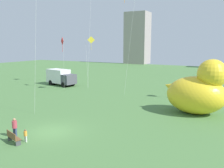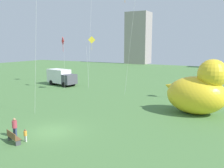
{
  "view_description": "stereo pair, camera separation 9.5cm",
  "coord_description": "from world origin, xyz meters",
  "px_view_note": "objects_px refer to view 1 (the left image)",
  "views": [
    {
      "loc": [
        13.86,
        -15.02,
        7.38
      ],
      "look_at": [
        3.49,
        4.16,
        3.78
      ],
      "focal_mm": 39.11,
      "sensor_mm": 36.0,
      "label": 1
    },
    {
      "loc": [
        13.94,
        -14.98,
        7.38
      ],
      "look_at": [
        3.49,
        4.16,
        3.78
      ],
      "focal_mm": 39.11,
      "sensor_mm": 36.0,
      "label": 2
    }
  ],
  "objects_px": {
    "person_adult": "(15,127)",
    "kite_yellow": "(91,42)",
    "park_bench": "(13,137)",
    "giant_inflatable_duck": "(199,91)",
    "box_truck": "(61,77)",
    "person_child": "(25,135)",
    "kite_red": "(62,43)"
  },
  "relations": [
    {
      "from": "person_adult",
      "to": "kite_red",
      "type": "xyz_separation_m",
      "value": [
        -10.22,
        18.44,
        6.7
      ]
    },
    {
      "from": "park_bench",
      "to": "giant_inflatable_duck",
      "type": "bearing_deg",
      "value": 53.73
    },
    {
      "from": "person_child",
      "to": "box_truck",
      "type": "bearing_deg",
      "value": 124.27
    },
    {
      "from": "park_bench",
      "to": "giant_inflatable_duck",
      "type": "xyz_separation_m",
      "value": [
        10.85,
        14.78,
        2.03
      ]
    },
    {
      "from": "giant_inflatable_duck",
      "to": "box_truck",
      "type": "xyz_separation_m",
      "value": [
        -24.79,
        7.24,
        -1.06
      ]
    },
    {
      "from": "park_bench",
      "to": "person_adult",
      "type": "distance_m",
      "value": 1.27
    },
    {
      "from": "giant_inflatable_duck",
      "to": "kite_yellow",
      "type": "xyz_separation_m",
      "value": [
        -19.59,
        9.35,
        5.28
      ]
    },
    {
      "from": "kite_red",
      "to": "box_truck",
      "type": "bearing_deg",
      "value": 136.93
    },
    {
      "from": "park_bench",
      "to": "giant_inflatable_duck",
      "type": "relative_size",
      "value": 0.23
    },
    {
      "from": "kite_yellow",
      "to": "person_child",
      "type": "bearing_deg",
      "value": -68.22
    },
    {
      "from": "person_adult",
      "to": "giant_inflatable_duck",
      "type": "xyz_separation_m",
      "value": [
        11.67,
        13.91,
        1.62
      ]
    },
    {
      "from": "person_adult",
      "to": "person_child",
      "type": "xyz_separation_m",
      "value": [
        1.48,
        -0.27,
        -0.32
      ]
    },
    {
      "from": "park_bench",
      "to": "box_truck",
      "type": "bearing_deg",
      "value": 122.34
    },
    {
      "from": "person_adult",
      "to": "person_child",
      "type": "relative_size",
      "value": 1.59
    },
    {
      "from": "person_adult",
      "to": "kite_red",
      "type": "distance_m",
      "value": 22.12
    },
    {
      "from": "park_bench",
      "to": "kite_red",
      "type": "bearing_deg",
      "value": 119.76
    },
    {
      "from": "giant_inflatable_duck",
      "to": "box_truck",
      "type": "bearing_deg",
      "value": 163.72
    },
    {
      "from": "giant_inflatable_duck",
      "to": "kite_yellow",
      "type": "distance_m",
      "value": 22.34
    },
    {
      "from": "kite_yellow",
      "to": "giant_inflatable_duck",
      "type": "bearing_deg",
      "value": -25.5
    },
    {
      "from": "person_child",
      "to": "kite_red",
      "type": "relative_size",
      "value": 0.12
    },
    {
      "from": "person_adult",
      "to": "person_child",
      "type": "distance_m",
      "value": 1.54
    },
    {
      "from": "box_truck",
      "to": "kite_red",
      "type": "height_order",
      "value": "kite_red"
    },
    {
      "from": "kite_red",
      "to": "person_child",
      "type": "bearing_deg",
      "value": -57.99
    },
    {
      "from": "giant_inflatable_duck",
      "to": "box_truck",
      "type": "height_order",
      "value": "giant_inflatable_duck"
    },
    {
      "from": "person_child",
      "to": "box_truck",
      "type": "distance_m",
      "value": 25.93
    },
    {
      "from": "person_child",
      "to": "box_truck",
      "type": "xyz_separation_m",
      "value": [
        -14.6,
        21.42,
        0.89
      ]
    },
    {
      "from": "person_adult",
      "to": "kite_yellow",
      "type": "bearing_deg",
      "value": 108.8
    },
    {
      "from": "giant_inflatable_duck",
      "to": "person_adult",
      "type": "bearing_deg",
      "value": -130.01
    },
    {
      "from": "person_adult",
      "to": "giant_inflatable_duck",
      "type": "bearing_deg",
      "value": 49.99
    },
    {
      "from": "person_adult",
      "to": "kite_yellow",
      "type": "height_order",
      "value": "kite_yellow"
    },
    {
      "from": "person_adult",
      "to": "kite_yellow",
      "type": "relative_size",
      "value": 0.18
    },
    {
      "from": "person_child",
      "to": "giant_inflatable_duck",
      "type": "xyz_separation_m",
      "value": [
        10.19,
        14.18,
        1.94
      ]
    }
  ]
}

